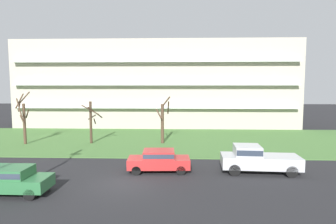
{
  "coord_description": "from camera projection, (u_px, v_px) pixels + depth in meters",
  "views": [
    {
      "loc": [
        3.3,
        -17.02,
        6.13
      ],
      "look_at": [
        2.47,
        6.0,
        3.99
      ],
      "focal_mm": 29.76,
      "sensor_mm": 36.0,
      "label": 1
    }
  ],
  "objects": [
    {
      "name": "grass_lawn_strip",
      "position": [
        149.0,
        140.0,
        31.55
      ],
      "size": [
        80.0,
        16.0,
        0.08
      ],
      "primitive_type": "cube",
      "color": "#477238",
      "rests_on": "ground"
    },
    {
      "name": "ground",
      "position": [
        126.0,
        183.0,
        17.62
      ],
      "size": [
        160.0,
        160.0,
        0.0
      ],
      "primitive_type": "plane",
      "color": "#232326"
    },
    {
      "name": "pickup_silver_center_right",
      "position": [
        257.0,
        159.0,
        19.71
      ],
      "size": [
        5.51,
        2.31,
        1.95
      ],
      "rotation": [
        0.0,
        0.0,
        3.08
      ],
      "color": "#B7BABF",
      "rests_on": "ground"
    },
    {
      "name": "sedan_green_center_left",
      "position": [
        10.0,
        179.0,
        15.78
      ],
      "size": [
        4.41,
        1.82,
        1.57
      ],
      "rotation": [
        0.0,
        0.0,
        -0.01
      ],
      "color": "#2D6B3D",
      "rests_on": "ground"
    },
    {
      "name": "sedan_red_near_left",
      "position": [
        159.0,
        160.0,
        19.96
      ],
      "size": [
        4.48,
        2.01,
        1.57
      ],
      "rotation": [
        0.0,
        0.0,
        3.19
      ],
      "color": "#B22828",
      "rests_on": "ground"
    },
    {
      "name": "tree_far_left",
      "position": [
        24.0,
        119.0,
        29.07
      ],
      "size": [
        1.62,
        1.77,
        5.58
      ],
      "color": "#4C3828",
      "rests_on": "ground"
    },
    {
      "name": "apartment_building",
      "position": [
        157.0,
        85.0,
        44.23
      ],
      "size": [
        41.33,
        11.61,
        12.73
      ],
      "color": "#B2A899",
      "rests_on": "ground"
    },
    {
      "name": "tree_center",
      "position": [
        163.0,
        121.0,
        29.55
      ],
      "size": [
        1.59,
        1.59,
        5.06
      ],
      "color": "#4C3828",
      "rests_on": "ground"
    },
    {
      "name": "tree_left",
      "position": [
        91.0,
        121.0,
        29.38
      ],
      "size": [
        1.85,
        1.75,
        4.53
      ],
      "color": "#423023",
      "rests_on": "ground"
    }
  ]
}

